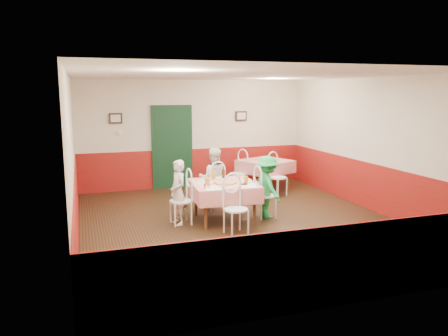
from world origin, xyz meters
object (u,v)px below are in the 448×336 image
object	(u,v)px
chair_left	(181,201)
pizza	(225,182)
chair_right	(265,196)
glass_c	(213,176)
diner_far	(213,179)
diner_right	(268,187)
chair_far	(214,189)
beer_bottle	(223,173)
diner_left	(178,192)
second_table	(265,175)
glass_a	(207,182)
main_table	(224,202)
wallet	(244,184)
chair_second_b	(278,177)
chair_second_a	(238,174)
chair_near	(236,210)
glass_b	(246,180)

from	to	relation	value
chair_left	pizza	bearing A→B (deg)	79.68
chair_right	glass_c	world-z (taller)	glass_c
diner_far	diner_right	world-z (taller)	diner_far
chair_far	diner_far	xyz separation A→B (m)	(0.00, 0.05, 0.22)
pizza	beer_bottle	xyz separation A→B (m)	(0.10, 0.42, 0.10)
chair_left	diner_left	xyz separation A→B (m)	(-0.05, 0.00, 0.17)
second_table	chair_right	bearing A→B (deg)	-113.60
chair_far	beer_bottle	xyz separation A→B (m)	(0.05, -0.48, 0.42)
glass_a	diner_left	xyz separation A→B (m)	(-0.50, 0.28, -0.22)
main_table	wallet	distance (m)	0.58
chair_second_b	diner_left	xyz separation A→B (m)	(-2.78, -1.51, 0.17)
second_table	glass_a	distance (m)	3.44
glass_a	diner_right	bearing A→B (deg)	7.00
chair_right	chair_second_b	size ratio (longest dim) A/B	1.00
chair_far	chair_second_b	xyz separation A→B (m)	(1.83, 0.72, 0.00)
chair_far	chair_second_a	world-z (taller)	same
chair_second_a	chair_second_b	world-z (taller)	same
chair_near	wallet	distance (m)	0.73
chair_left	pizza	size ratio (longest dim) A/B	2.06
chair_right	wallet	distance (m)	0.68
glass_a	second_table	bearing A→B (deg)	47.98
chair_second_a	diner_right	size ratio (longest dim) A/B	0.72
chair_right	beer_bottle	world-z (taller)	beer_bottle
chair_second_b	diner_right	bearing A→B (deg)	-144.74
diner_left	diner_far	size ratio (longest dim) A/B	0.93
chair_second_b	glass_b	distance (m)	2.38
chair_near	glass_a	world-z (taller)	glass_a
glass_b	beer_bottle	xyz separation A→B (m)	(-0.26, 0.59, 0.04)
glass_a	wallet	distance (m)	0.71
chair_far	chair_second_a	size ratio (longest dim) A/B	1.00
diner_far	wallet	bearing A→B (deg)	117.45
second_table	wallet	size ratio (longest dim) A/B	10.18
second_table	chair_far	xyz separation A→B (m)	(-1.83, -1.47, 0.08)
chair_second_a	diner_far	world-z (taller)	diner_far
diner_left	chair_right	bearing A→B (deg)	76.28
chair_second_a	glass_a	bearing A→B (deg)	-54.66
chair_right	beer_bottle	size ratio (longest dim) A/B	3.96
chair_second_b	wallet	bearing A→B (deg)	-153.85
chair_second_b	wallet	size ratio (longest dim) A/B	8.18
chair_second_a	glass_a	distance (m)	2.99
main_table	chair_near	bearing A→B (deg)	-93.74
chair_left	second_table	bearing A→B (deg)	126.39
chair_left	diner_far	bearing A→B (deg)	129.68
chair_left	wallet	bearing A→B (deg)	69.65
chair_left	chair_near	xyz separation A→B (m)	(0.79, -0.90, 0.00)
chair_second_b	glass_a	distance (m)	2.92
second_table	diner_far	xyz separation A→B (m)	(-1.83, -1.42, 0.29)
glass_b	chair_near	bearing A→B (deg)	-124.36
chair_far	glass_a	size ratio (longest dim) A/B	5.81
second_table	diner_left	size ratio (longest dim) A/B	0.90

